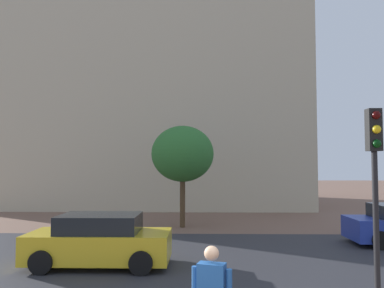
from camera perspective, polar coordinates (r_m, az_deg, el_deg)
name	(u,v)px	position (r m, az deg, el deg)	size (l,w,h in m)	color
ground_plane	(187,243)	(15.01, -0.70, -14.32)	(120.00, 120.00, 0.00)	brown
street_asphalt_strip	(185,254)	(13.23, -0.97, -15.83)	(120.00, 7.37, 0.00)	#2D2D33
landmark_building	(152,62)	(31.98, -5.88, 11.87)	(22.46, 13.88, 35.13)	beige
car_yellow	(100,241)	(11.85, -13.43, -13.74)	(4.05, 2.02, 1.48)	gold
traffic_light_pole	(375,166)	(9.02, 25.34, -2.94)	(0.28, 0.34, 4.11)	black
tree_curb_far	(183,154)	(18.37, -1.40, -1.49)	(2.95, 2.95, 4.78)	#4C3823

